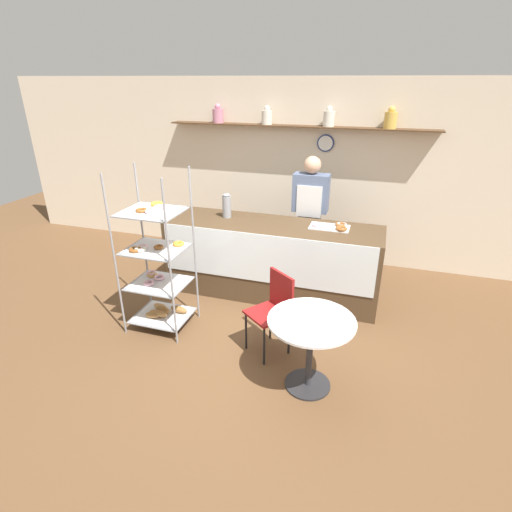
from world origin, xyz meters
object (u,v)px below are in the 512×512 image
coffee_carafe (227,206)px  donut_tray_counter (334,227)px  cafe_table (311,336)px  pastry_rack (157,268)px  cafe_chair (274,305)px  person_worker (310,214)px

coffee_carafe → donut_tray_counter: bearing=0.0°
coffee_carafe → cafe_table: bearing=-49.6°
pastry_rack → cafe_table: (1.83, -0.50, -0.18)m
pastry_rack → cafe_chair: bearing=-2.0°
cafe_table → cafe_chair: size_ratio=0.90×
cafe_chair → cafe_table: bearing=-7.5°
pastry_rack → donut_tray_counter: 2.17m
cafe_chair → coffee_carafe: (-1.01, 1.27, 0.60)m
cafe_chair → donut_tray_counter: bearing=109.2°
cafe_table → cafe_chair: cafe_chair is taller
person_worker → donut_tray_counter: bearing=-51.6°
person_worker → donut_tray_counter: size_ratio=3.60×
cafe_table → donut_tray_counter: bearing=91.6°
cafe_table → cafe_chair: 0.65m
cafe_table → coffee_carafe: 2.34m
person_worker → cafe_chair: 1.82m
cafe_table → cafe_chair: (-0.46, 0.46, -0.02)m
pastry_rack → coffee_carafe: (0.36, 1.22, 0.40)m
pastry_rack → coffee_carafe: 1.34m
cafe_table → donut_tray_counter: 1.78m
cafe_chair → pastry_rack: bearing=-144.8°
coffee_carafe → person_worker: bearing=26.4°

